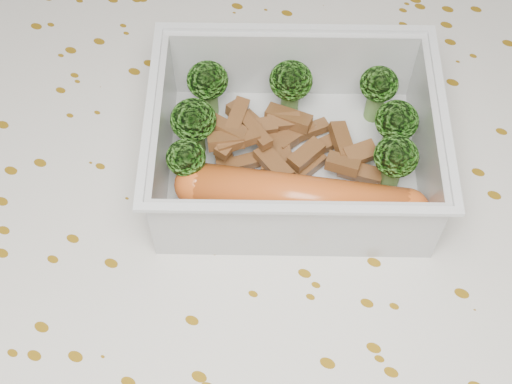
% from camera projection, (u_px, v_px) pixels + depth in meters
% --- Properties ---
extents(dining_table, '(1.40, 0.90, 0.75)m').
position_uv_depth(dining_table, '(265.00, 266.00, 0.56)').
color(dining_table, brown).
rests_on(dining_table, ground).
extents(tablecloth, '(1.46, 0.96, 0.19)m').
position_uv_depth(tablecloth, '(265.00, 235.00, 0.52)').
color(tablecloth, silver).
rests_on(tablecloth, dining_table).
extents(lunch_container, '(0.23, 0.21, 0.07)m').
position_uv_depth(lunch_container, '(293.00, 150.00, 0.48)').
color(lunch_container, silver).
rests_on(lunch_container, tablecloth).
extents(broccoli_florets, '(0.17, 0.14, 0.05)m').
position_uv_depth(broccoli_florets, '(292.00, 116.00, 0.48)').
color(broccoli_florets, '#608C3F').
rests_on(broccoli_florets, lunch_container).
extents(meat_pile, '(0.12, 0.08, 0.03)m').
position_uv_depth(meat_pile, '(280.00, 143.00, 0.49)').
color(meat_pile, brown).
rests_on(meat_pile, lunch_container).
extents(sausage, '(0.16, 0.07, 0.03)m').
position_uv_depth(sausage, '(301.00, 198.00, 0.46)').
color(sausage, '#CB561E').
rests_on(sausage, lunch_container).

